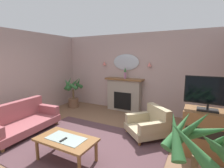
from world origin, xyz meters
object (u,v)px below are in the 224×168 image
object	(u,v)px
floral_couch	(21,120)
wall_sconce_right	(149,64)
coffee_table	(66,141)
potted_plant_corner_palm	(194,161)
tv_remote	(63,140)
tv_flatscreen	(209,93)
tv_cabinet	(205,133)
mantel_vase_left	(125,73)
potted_plant_tall_palm	(73,92)
wall_mirror	(126,62)
fireplace	(124,95)
wall_sconce_left	(104,63)
armchair_by_coffee_table	(149,124)

from	to	relation	value
floral_couch	wall_sconce_right	bearing A→B (deg)	50.45
wall_sconce_right	coffee_table	distance (m)	3.56
potted_plant_corner_palm	tv_remote	bearing A→B (deg)	-179.00
tv_flatscreen	tv_cabinet	bearing A→B (deg)	90.00
mantel_vase_left	potted_plant_tall_palm	xyz separation A→B (m)	(-1.91, -0.50, -0.78)
wall_mirror	potted_plant_tall_palm	distance (m)	2.28
mantel_vase_left	coffee_table	size ratio (longest dim) A/B	0.35
wall_sconce_right	wall_mirror	bearing A→B (deg)	176.63
fireplace	potted_plant_tall_palm	distance (m)	1.94
coffee_table	wall_sconce_right	bearing A→B (deg)	79.92
wall_sconce_left	potted_plant_corner_palm	bearing A→B (deg)	-45.99
floral_couch	potted_plant_tall_palm	size ratio (longest dim) A/B	1.53
coffee_table	tv_remote	world-z (taller)	tv_remote
fireplace	tv_cabinet	distance (m)	3.05
tv_remote	tv_flatscreen	distance (m)	2.78
wall_sconce_right	tv_flatscreen	distance (m)	2.52
tv_cabinet	fireplace	bearing A→B (deg)	144.88
tv_remote	floral_couch	xyz separation A→B (m)	(-1.85, 0.41, -0.13)
wall_mirror	tv_flatscreen	size ratio (longest dim) A/B	1.14
potted_plant_tall_palm	potted_plant_corner_palm	size ratio (longest dim) A/B	0.91
floral_couch	armchair_by_coffee_table	xyz separation A→B (m)	(2.91, 1.35, -0.01)
tv_cabinet	tv_flatscreen	distance (m)	0.80
tv_remote	armchair_by_coffee_table	world-z (taller)	armchair_by_coffee_table
armchair_by_coffee_table	floral_couch	bearing A→B (deg)	-155.11
fireplace	coffee_table	world-z (taller)	fireplace
armchair_by_coffee_table	potted_plant_tall_palm	distance (m)	3.35
wall_mirror	floral_couch	bearing A→B (deg)	-117.78
floral_couch	tv_flatscreen	size ratio (longest dim) A/B	2.11
wall_sconce_right	potted_plant_tall_palm	world-z (taller)	wall_sconce_right
tv_cabinet	potted_plant_tall_palm	xyz separation A→B (m)	(-4.36, 1.23, 0.14)
potted_plant_tall_palm	fireplace	bearing A→B (deg)	15.82
tv_flatscreen	armchair_by_coffee_table	bearing A→B (deg)	166.25
tv_cabinet	tv_flatscreen	bearing A→B (deg)	-90.00
wall_sconce_right	coffee_table	size ratio (longest dim) A/B	0.13
wall_sconce_right	tv_flatscreen	size ratio (longest dim) A/B	0.17
wall_sconce_left	potted_plant_tall_palm	bearing A→B (deg)	-148.56
coffee_table	tv_cabinet	xyz separation A→B (m)	(2.23, 1.42, 0.07)
armchair_by_coffee_table	potted_plant_corner_palm	world-z (taller)	potted_plant_corner_palm
tv_remote	potted_plant_tall_palm	distance (m)	3.47
wall_sconce_right	coffee_table	world-z (taller)	wall_sconce_right
fireplace	tv_cabinet	xyz separation A→B (m)	(2.50, -1.76, -0.12)
mantel_vase_left	coffee_table	distance (m)	3.31
mantel_vase_left	tv_remote	distance (m)	3.36
mantel_vase_left	coffee_table	xyz separation A→B (m)	(0.22, -3.15, -0.98)
coffee_table	potted_plant_tall_palm	size ratio (longest dim) A/B	0.95
wall_mirror	mantel_vase_left	bearing A→B (deg)	-73.61
mantel_vase_left	tv_cabinet	distance (m)	3.13
wall_mirror	armchair_by_coffee_table	bearing A→B (deg)	-50.76
tv_flatscreen	coffee_table	bearing A→B (deg)	-147.82
wall_sconce_right	potted_plant_corner_palm	bearing A→B (deg)	-65.69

